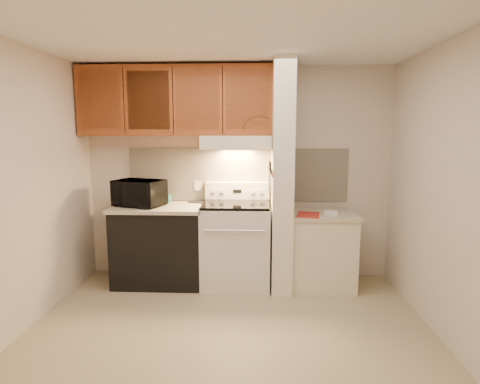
{
  "coord_description": "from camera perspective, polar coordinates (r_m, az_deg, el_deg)",
  "views": [
    {
      "loc": [
        0.25,
        -3.27,
        1.74
      ],
      "look_at": [
        0.06,
        0.75,
        1.14
      ],
      "focal_mm": 30.0,
      "sensor_mm": 36.0,
      "label": 1
    }
  ],
  "objects": [
    {
      "name": "floor",
      "position": [
        3.72,
        -1.61,
        -19.4
      ],
      "size": [
        3.6,
        3.6,
        0.0
      ],
      "primitive_type": "plane",
      "color": "tan",
      "rests_on": "ground"
    },
    {
      "name": "ceiling",
      "position": [
        3.37,
        -1.8,
        21.53
      ],
      "size": [
        3.6,
        3.6,
        0.0
      ],
      "primitive_type": "plane",
      "rotation": [
        3.14,
        0.0,
        0.0
      ],
      "color": "white",
      "rests_on": "wall_back"
    },
    {
      "name": "wall_back",
      "position": [
        4.81,
        -0.35,
        2.66
      ],
      "size": [
        3.6,
        2.5,
        0.02
      ],
      "primitive_type": "cube",
      "rotation": [
        1.57,
        0.0,
        0.0
      ],
      "color": "beige",
      "rests_on": "floor"
    },
    {
      "name": "wall_left",
      "position": [
        3.89,
        -29.14,
        0.2
      ],
      "size": [
        0.02,
        3.0,
        2.5
      ],
      "primitive_type": "cube",
      "color": "beige",
      "rests_on": "floor"
    },
    {
      "name": "wall_right",
      "position": [
        3.66,
        27.7,
        -0.18
      ],
      "size": [
        0.02,
        3.0,
        2.5
      ],
      "primitive_type": "cube",
      "color": "beige",
      "rests_on": "floor"
    },
    {
      "name": "backsplash",
      "position": [
        4.8,
        -0.35,
        2.47
      ],
      "size": [
        2.6,
        0.02,
        0.63
      ],
      "primitive_type": "cube",
      "color": "beige",
      "rests_on": "wall_back"
    },
    {
      "name": "range_body",
      "position": [
        4.62,
        -0.56,
        -7.58
      ],
      "size": [
        0.76,
        0.65,
        0.92
      ],
      "primitive_type": "cube",
      "color": "silver",
      "rests_on": "floor"
    },
    {
      "name": "oven_window",
      "position": [
        4.3,
        -0.8,
        -8.24
      ],
      "size": [
        0.5,
        0.01,
        0.3
      ],
      "primitive_type": "cube",
      "color": "black",
      "rests_on": "range_body"
    },
    {
      "name": "oven_handle",
      "position": [
        4.21,
        -0.84,
        -5.52
      ],
      "size": [
        0.65,
        0.02,
        0.02
      ],
      "primitive_type": "cylinder",
      "rotation": [
        0.0,
        1.57,
        0.0
      ],
      "color": "silver",
      "rests_on": "range_body"
    },
    {
      "name": "cooktop",
      "position": [
        4.51,
        -0.57,
        -1.77
      ],
      "size": [
        0.74,
        0.64,
        0.03
      ],
      "primitive_type": "cube",
      "color": "black",
      "rests_on": "range_body"
    },
    {
      "name": "range_backguard",
      "position": [
        4.77,
        -0.38,
        0.2
      ],
      "size": [
        0.76,
        0.08,
        0.2
      ],
      "primitive_type": "cube",
      "color": "silver",
      "rests_on": "range_body"
    },
    {
      "name": "range_display",
      "position": [
        4.73,
        -0.41,
        0.13
      ],
      "size": [
        0.1,
        0.01,
        0.04
      ],
      "primitive_type": "cube",
      "color": "black",
      "rests_on": "range_backguard"
    },
    {
      "name": "range_knob_left_outer",
      "position": [
        4.75,
        -3.78,
        0.14
      ],
      "size": [
        0.05,
        0.02,
        0.05
      ],
      "primitive_type": "cylinder",
      "rotation": [
        1.57,
        0.0,
        0.0
      ],
      "color": "silver",
      "rests_on": "range_backguard"
    },
    {
      "name": "range_knob_left_inner",
      "position": [
        4.74,
        -2.58,
        0.14
      ],
      "size": [
        0.05,
        0.02,
        0.05
      ],
      "primitive_type": "cylinder",
      "rotation": [
        1.57,
        0.0,
        0.0
      ],
      "color": "silver",
      "rests_on": "range_backguard"
    },
    {
      "name": "range_knob_right_inner",
      "position": [
        4.72,
        1.77,
        0.11
      ],
      "size": [
        0.05,
        0.02,
        0.05
      ],
      "primitive_type": "cylinder",
      "rotation": [
        1.57,
        0.0,
        0.0
      ],
      "color": "silver",
      "rests_on": "range_backguard"
    },
    {
      "name": "range_knob_right_outer",
      "position": [
        4.72,
        2.99,
        0.1
      ],
      "size": [
        0.05,
        0.02,
        0.05
      ],
      "primitive_type": "cylinder",
      "rotation": [
        1.57,
        0.0,
        0.0
      ],
      "color": "silver",
      "rests_on": "range_backguard"
    },
    {
      "name": "dishwasher_front",
      "position": [
        4.76,
        -11.28,
        -7.55
      ],
      "size": [
        1.0,
        0.63,
        0.87
      ],
      "primitive_type": "cube",
      "color": "black",
      "rests_on": "floor"
    },
    {
      "name": "left_countertop",
      "position": [
        4.66,
        -11.44,
        -2.17
      ],
      "size": [
        1.04,
        0.67,
        0.04
      ],
      "primitive_type": "cube",
      "color": "beige",
      "rests_on": "dishwasher_front"
    },
    {
      "name": "spoon_rest",
      "position": [
        4.77,
        -6.2,
        -1.47
      ],
      "size": [
        0.22,
        0.14,
        0.01
      ],
      "primitive_type": "cube",
      "rotation": [
        0.0,
        0.0,
        -0.39
      ],
      "color": "black",
      "rests_on": "left_countertop"
    },
    {
      "name": "teal_jar",
      "position": [
        4.85,
        -10.26,
        -0.86
      ],
      "size": [
        0.11,
        0.11,
        0.1
      ],
      "primitive_type": "cylinder",
      "rotation": [
        0.0,
        0.0,
        -0.16
      ],
      "color": "#286166",
      "rests_on": "left_countertop"
    },
    {
      "name": "outlet",
      "position": [
        4.85,
        -6.03,
        0.88
      ],
      "size": [
        0.08,
        0.01,
        0.12
      ],
      "primitive_type": "cube",
      "color": "beige",
      "rests_on": "backsplash"
    },
    {
      "name": "microwave",
      "position": [
        4.68,
        -14.16,
        -0.14
      ],
      "size": [
        0.62,
        0.51,
        0.3
      ],
      "primitive_type": "imported",
      "rotation": [
        0.0,
        0.0,
        -0.32
      ],
      "color": "black",
      "rests_on": "left_countertop"
    },
    {
      "name": "partition_pillar",
      "position": [
        4.46,
        5.98,
        2.16
      ],
      "size": [
        0.22,
        0.7,
        2.5
      ],
      "primitive_type": "cube",
      "color": "white",
      "rests_on": "floor"
    },
    {
      "name": "pillar_trim",
      "position": [
        4.45,
        4.5,
        2.81
      ],
      "size": [
        0.01,
        0.7,
        0.04
      ],
      "primitive_type": "cube",
      "color": "#954620",
      "rests_on": "partition_pillar"
    },
    {
      "name": "knife_strip",
      "position": [
        4.4,
        4.44,
        3.01
      ],
      "size": [
        0.02,
        0.42,
        0.04
      ],
      "primitive_type": "cube",
      "color": "black",
      "rests_on": "partition_pillar"
    },
    {
      "name": "knife_blade_a",
      "position": [
        4.25,
        4.33,
        1.47
      ],
      "size": [
        0.01,
        0.03,
        0.16
      ],
      "primitive_type": "cube",
      "color": "silver",
      "rests_on": "knife_strip"
    },
    {
      "name": "knife_handle_a",
      "position": [
        4.24,
        4.35,
        3.48
      ],
      "size": [
        0.02,
        0.02,
        0.1
      ],
      "primitive_type": "cylinder",
      "color": "black",
      "rests_on": "knife_strip"
    },
    {
      "name": "knife_blade_b",
      "position": [
        4.33,
        4.3,
        1.47
      ],
      "size": [
        0.01,
        0.04,
        0.18
      ],
      "primitive_type": "cube",
      "color": "silver",
      "rests_on": "knife_strip"
    },
    {
      "name": "knife_handle_b",
      "position": [
        4.32,
        4.32,
        3.58
      ],
      "size": [
        0.02,
        0.02,
        0.1
      ],
      "primitive_type": "cylinder",
      "color": "black",
      "rests_on": "knife_strip"
    },
    {
      "name": "knife_blade_c",
      "position": [
        4.41,
        4.27,
        1.46
      ],
      "size": [
        0.01,
        0.04,
        0.2
      ],
      "primitive_type": "cube",
      "color": "silver",
      "rests_on": "knife_strip"
    },
    {
      "name": "knife_handle_c",
      "position": [
        4.39,
        4.29,
        3.66
      ],
      "size": [
        0.02,
        0.02,
        0.1
      ],
      "primitive_type": "cylinder",
      "color": "black",
      "rests_on": "knife_strip"
    },
    {
      "name": "knife_blade_d",
      "position": [
        4.49,
        4.24,
        1.84
      ],
      "size": [
        0.01,
        0.04,
        0.16
      ],
      "primitive_type": "cube",
      "color": "silver",
      "rests_on": "knife_strip"
    },
    {
      "name": "knife_handle_d",
      "position": [
        4.48,
        4.26,
        3.76
      ],
      "size": [
        0.02,
        0.02,
        0.1
      ],
      "primitive_type": "cylinder",
      "color": "black",
      "rests_on": "knife_strip"
    },
    {
      "name": "knife_blade_e",
      "position": [
        4.56,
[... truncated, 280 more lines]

